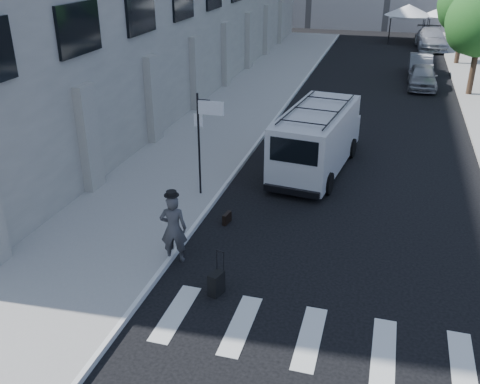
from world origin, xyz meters
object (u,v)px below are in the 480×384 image
Objects in this scene: parked_car_a at (422,77)px; parked_car_c at (431,39)px; suitcase at (216,283)px; parked_car_b at (420,65)px; businessman at (173,229)px; briefcase at (227,218)px; cargo_van at (317,139)px.

parked_car_a is 13.99m from parked_car_c.
parked_car_c reaches higher than suitcase.
parked_car_c is (1.03, 10.44, 0.13)m from parked_car_b.
parked_car_a is 0.99× the size of parked_car_b.
parked_car_b is (6.90, 25.62, -0.31)m from businessman.
briefcase is (0.73, 2.46, -0.82)m from businessman.
parked_car_a is (6.21, 19.64, 0.52)m from briefcase.
parked_car_c is at bearing 84.07° from parked_car_b.
parked_car_b is (6.17, 23.15, 0.51)m from briefcase.
suitcase is 0.28× the size of parked_car_b.
parked_car_a reaches higher than briefcase.
parked_car_a is (5.36, 23.28, 0.39)m from suitcase.
businessman is 23.17m from parked_car_a.
parked_car_b is (5.31, 26.79, 0.37)m from suitcase.
businessman is 4.51× the size of briefcase.
suitcase is 0.21× the size of parked_car_c.
businessman reaches higher than briefcase.
parked_car_b is at bearing -118.95° from businessman.
briefcase is 0.07× the size of cargo_van.
suitcase is at bearing -90.44° from cargo_van.
businessman is at bearing -105.35° from parked_car_b.
briefcase is 0.08× the size of parked_car_c.
cargo_van reaches higher than parked_car_a.
briefcase is at bearing 120.13° from suitcase.
cargo_van is (1.14, 8.85, 0.92)m from suitcase.
parked_car_c is at bearing -116.28° from businessman.
briefcase is 0.38× the size of suitcase.
businessman is at bearing 160.52° from suitcase.
cargo_van is 18.42m from parked_car_b.
cargo_van is 1.16× the size of parked_car_c.
suitcase is 37.77m from parked_car_c.
suitcase is 8.97m from cargo_van.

